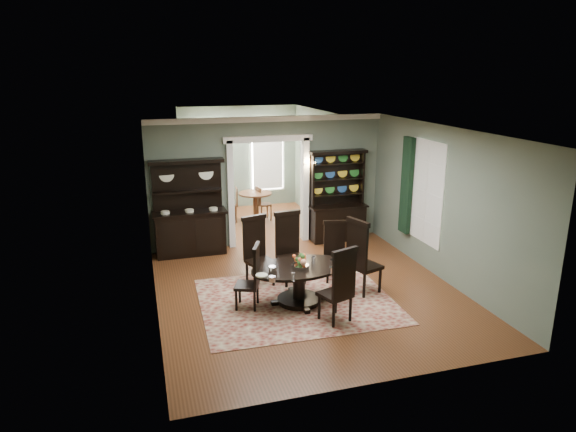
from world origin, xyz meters
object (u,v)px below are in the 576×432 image
welsh_dresser (337,208)px  parlor_table (255,203)px  dining_table (299,277)px  sideboard (190,222)px

welsh_dresser → parlor_table: (-1.58, 1.98, -0.25)m
dining_table → parlor_table: (0.38, 5.11, 0.06)m
welsh_dresser → parlor_table: 2.55m
dining_table → welsh_dresser: bearing=51.5°
sideboard → parlor_table: 2.80m
welsh_dresser → dining_table: bearing=-122.4°
welsh_dresser → parlor_table: bearing=128.3°
dining_table → sideboard: 3.50m
parlor_table → welsh_dresser: bearing=-51.4°
sideboard → dining_table: bearing=-63.6°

